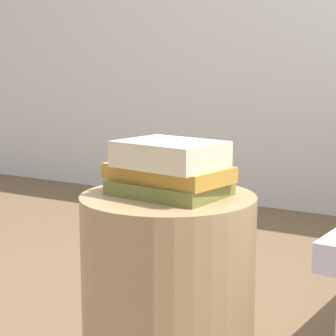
% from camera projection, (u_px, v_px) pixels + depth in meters
% --- Properties ---
extents(side_table, '(0.41, 0.41, 0.50)m').
position_uv_depth(side_table, '(168.00, 298.00, 1.42)').
color(side_table, tan).
rests_on(side_table, ground_plane).
extents(book_olive, '(0.26, 0.20, 0.03)m').
position_uv_depth(book_olive, '(169.00, 188.00, 1.38)').
color(book_olive, olive).
rests_on(book_olive, side_table).
extents(book_ochre, '(0.30, 0.20, 0.04)m').
position_uv_depth(book_ochre, '(168.00, 173.00, 1.38)').
color(book_ochre, '#B7842D').
rests_on(book_ochre, book_olive).
extents(book_cream, '(0.24, 0.20, 0.06)m').
position_uv_depth(book_cream, '(170.00, 154.00, 1.35)').
color(book_cream, beige).
rests_on(book_cream, book_ochre).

